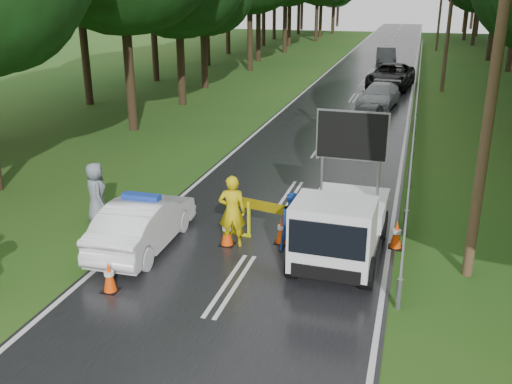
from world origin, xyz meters
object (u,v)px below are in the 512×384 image
(police_sedan, at_px, (143,224))
(barrier, at_px, (275,214))
(officer, at_px, (232,211))
(queue_car_second, at_px, (379,96))
(work_truck, at_px, (340,224))
(civilian, at_px, (293,222))
(queue_car_fourth, at_px, (386,56))
(queue_car_first, at_px, (366,118))
(queue_car_third, at_px, (391,76))

(police_sedan, height_order, barrier, police_sedan)
(barrier, relative_size, officer, 1.38)
(police_sedan, height_order, queue_car_second, police_sedan)
(work_truck, bearing_deg, civilian, 170.58)
(work_truck, height_order, barrier, work_truck)
(queue_car_fourth, bearing_deg, queue_car_first, -94.53)
(work_truck, bearing_deg, queue_car_second, 93.38)
(civilian, height_order, queue_car_first, civilian)
(work_truck, bearing_deg, police_sedan, -170.52)
(officer, bearing_deg, police_sedan, 4.33)
(police_sedan, distance_m, queue_car_third, 27.56)
(queue_car_fourth, bearing_deg, queue_car_third, -90.98)
(officer, distance_m, civilian, 1.59)
(civilian, relative_size, queue_car_fourth, 0.35)
(work_truck, distance_m, queue_car_fourth, 38.52)
(civilian, bearing_deg, queue_car_fourth, 56.33)
(officer, bearing_deg, queue_car_first, -112.31)
(officer, bearing_deg, queue_car_third, -108.89)
(barrier, relative_size, queue_car_third, 0.46)
(queue_car_second, bearing_deg, police_sedan, -94.42)
(officer, relative_size, queue_car_fourth, 0.44)
(queue_car_first, height_order, queue_car_second, queue_car_second)
(queue_car_first, height_order, queue_car_third, queue_car_third)
(queue_car_fourth, bearing_deg, queue_car_second, -93.57)
(police_sedan, bearing_deg, officer, -163.72)
(civilian, bearing_deg, officer, 153.72)
(civilian, distance_m, queue_car_third, 26.26)
(work_truck, height_order, queue_car_third, work_truck)
(work_truck, distance_m, barrier, 1.82)
(queue_car_first, bearing_deg, police_sedan, -99.74)
(officer, bearing_deg, barrier, -171.11)
(barrier, relative_size, queue_car_first, 0.70)
(police_sedan, xyz_separation_m, queue_car_second, (4.45, 20.34, -0.01))
(barrier, distance_m, queue_car_third, 26.07)
(work_truck, height_order, queue_car_first, work_truck)
(queue_car_third, xyz_separation_m, queue_car_fourth, (-1.09, 12.01, -0.07))
(work_truck, bearing_deg, queue_car_third, 92.46)
(officer, bearing_deg, civilian, 174.12)
(officer, distance_m, queue_car_fourth, 38.49)
(barrier, distance_m, officer, 1.12)
(work_truck, xyz_separation_m, officer, (-2.79, 0.04, 0.02))
(barrier, relative_size, civilian, 1.73)
(police_sedan, distance_m, barrier, 3.41)
(barrier, bearing_deg, queue_car_third, 100.12)
(officer, height_order, queue_car_fourth, officer)
(queue_car_first, xyz_separation_m, queue_car_third, (0.38, 12.81, 0.15))
(civilian, height_order, queue_car_second, civilian)
(queue_car_second, bearing_deg, civilian, -84.15)
(queue_car_second, distance_m, queue_car_third, 6.82)
(work_truck, relative_size, queue_car_first, 1.16)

